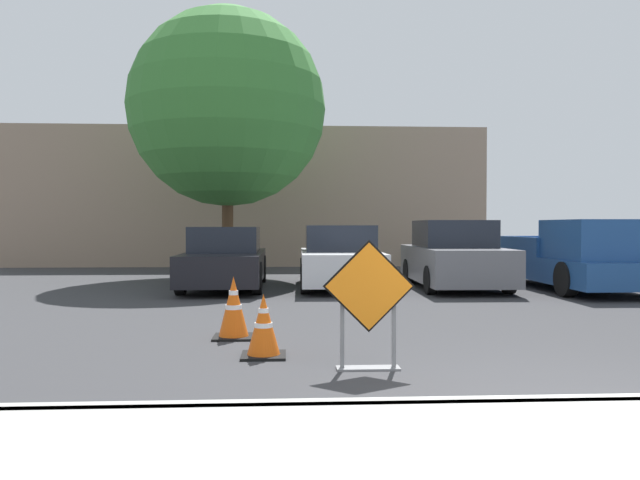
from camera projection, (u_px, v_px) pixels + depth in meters
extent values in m
plane|color=#333335|center=(384.00, 288.00, 14.81)|extent=(96.00, 96.00, 0.00)
cube|color=#999993|center=(586.00, 407.00, 4.83)|extent=(25.53, 0.20, 0.14)
cube|color=black|center=(369.00, 286.00, 6.32)|extent=(0.94, 0.02, 0.94)
cube|color=orange|center=(369.00, 286.00, 6.30)|extent=(0.89, 0.02, 0.89)
cube|color=slate|center=(368.00, 368.00, 6.38)|extent=(0.65, 0.20, 0.02)
cube|color=slate|center=(342.00, 328.00, 6.36)|extent=(0.04, 0.04, 0.86)
cube|color=slate|center=(394.00, 327.00, 6.39)|extent=(0.04, 0.04, 0.86)
cube|color=black|center=(264.00, 355.00, 6.99)|extent=(0.50, 0.50, 0.03)
cone|color=#EA590F|center=(264.00, 324.00, 6.99)|extent=(0.37, 0.37, 0.68)
cylinder|color=white|center=(264.00, 311.00, 6.98)|extent=(0.12, 0.12, 0.06)
cylinder|color=white|center=(264.00, 325.00, 6.99)|extent=(0.20, 0.20, 0.06)
cube|color=black|center=(234.00, 337.00, 8.16)|extent=(0.53, 0.53, 0.03)
cone|color=#EA590F|center=(234.00, 306.00, 8.15)|extent=(0.39, 0.39, 0.78)
cylinder|color=white|center=(234.00, 293.00, 8.14)|extent=(0.12, 0.12, 0.07)
cylinder|color=white|center=(234.00, 307.00, 8.15)|extent=(0.21, 0.21, 0.07)
cube|color=black|center=(225.00, 266.00, 14.68)|extent=(1.77, 4.62, 0.66)
cube|color=#1E232D|center=(226.00, 239.00, 14.78)|extent=(1.55, 2.13, 0.59)
cylinder|color=black|center=(257.00, 278.00, 13.30)|extent=(0.20, 0.70, 0.70)
cylinder|color=black|center=(181.00, 279.00, 13.21)|extent=(0.20, 0.70, 0.70)
cylinder|color=black|center=(262.00, 269.00, 16.16)|extent=(0.20, 0.70, 0.70)
cylinder|color=black|center=(199.00, 269.00, 16.06)|extent=(0.20, 0.70, 0.70)
cube|color=silver|center=(340.00, 266.00, 14.72)|extent=(1.90, 4.19, 0.70)
cube|color=#1E232D|center=(340.00, 238.00, 14.81)|extent=(1.63, 1.95, 0.60)
cylinder|color=black|center=(382.00, 279.00, 13.47)|extent=(0.21, 0.65, 0.65)
cylinder|color=black|center=(305.00, 279.00, 13.41)|extent=(0.21, 0.65, 0.65)
cylinder|color=black|center=(369.00, 270.00, 16.04)|extent=(0.21, 0.65, 0.65)
cylinder|color=black|center=(304.00, 270.00, 15.99)|extent=(0.21, 0.65, 0.65)
cube|color=slate|center=(454.00, 264.00, 14.71)|extent=(1.93, 4.28, 0.80)
cube|color=#1E232D|center=(453.00, 234.00, 14.80)|extent=(1.66, 1.99, 0.63)
cylinder|color=black|center=(509.00, 280.00, 13.43)|extent=(0.21, 0.62, 0.62)
cylinder|color=black|center=(430.00, 280.00, 13.37)|extent=(0.21, 0.62, 0.62)
cylinder|color=black|center=(474.00, 271.00, 16.07)|extent=(0.21, 0.62, 0.62)
cylinder|color=black|center=(409.00, 271.00, 16.01)|extent=(0.21, 0.62, 0.62)
cube|color=navy|center=(574.00, 269.00, 14.45)|extent=(1.97, 5.20, 0.55)
cube|color=navy|center=(600.00, 240.00, 13.27)|extent=(1.81, 2.08, 0.85)
cube|color=navy|center=(536.00, 244.00, 16.67)|extent=(1.86, 0.10, 0.45)
cube|color=navy|center=(592.00, 246.00, 15.52)|extent=(0.10, 2.49, 0.45)
cube|color=navy|center=(518.00, 246.00, 15.42)|extent=(0.10, 2.49, 0.45)
cylinder|color=black|center=(566.00, 279.00, 12.85)|extent=(0.24, 0.73, 0.73)
cylinder|color=black|center=(580.00, 269.00, 16.05)|extent=(0.24, 0.73, 0.73)
cylinder|color=black|center=(512.00, 269.00, 15.96)|extent=(0.24, 0.73, 0.73)
cube|color=gray|center=(250.00, 199.00, 24.66)|extent=(17.42, 5.00, 5.05)
cylinder|color=#513823|center=(228.00, 230.00, 17.73)|extent=(0.32, 0.32, 2.72)
sphere|color=#387A33|center=(227.00, 108.00, 17.65)|extent=(5.57, 5.57, 5.57)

